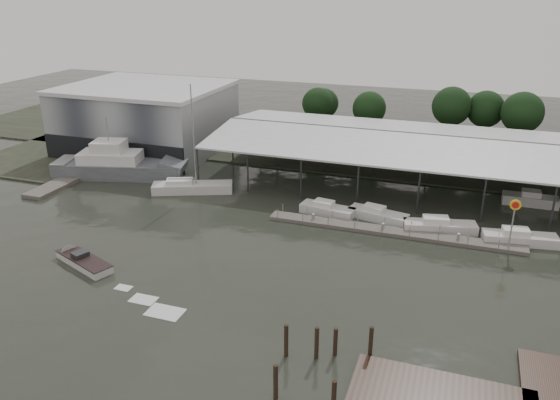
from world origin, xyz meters
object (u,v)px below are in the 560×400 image
(grey_trawler, at_px, (120,166))
(speedboat_underway, at_px, (81,260))
(shell_fuel_sign, at_px, (514,215))
(white_sailboat, at_px, (191,187))

(grey_trawler, relative_size, speedboat_underway, 1.07)
(shell_fuel_sign, xyz_separation_m, grey_trawler, (-51.43, 6.51, -2.35))
(shell_fuel_sign, xyz_separation_m, white_sailboat, (-38.89, 4.15, -3.27))
(grey_trawler, distance_m, speedboat_underway, 26.19)
(white_sailboat, bearing_deg, grey_trawler, 146.97)
(shell_fuel_sign, height_order, grey_trawler, grey_trawler)
(shell_fuel_sign, distance_m, speedboat_underway, 43.56)
(shell_fuel_sign, distance_m, white_sailboat, 39.25)
(shell_fuel_sign, height_order, speedboat_underway, shell_fuel_sign)
(grey_trawler, xyz_separation_m, white_sailboat, (12.54, -2.36, -0.92))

